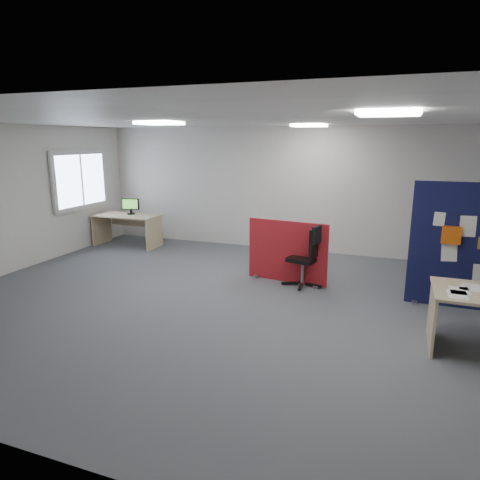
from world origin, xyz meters
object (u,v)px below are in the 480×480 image
(second_desk, at_px, (128,222))
(monitor_second, at_px, (131,206))
(office_chair, at_px, (309,252))
(red_divider, at_px, (287,252))

(second_desk, bearing_deg, monitor_second, 54.23)
(second_desk, height_order, office_chair, office_chair)
(monitor_second, bearing_deg, red_divider, -31.50)
(second_desk, xyz_separation_m, monitor_second, (0.05, 0.07, 0.39))
(second_desk, relative_size, monitor_second, 3.78)
(red_divider, height_order, second_desk, red_divider)
(red_divider, relative_size, second_desk, 0.95)
(red_divider, distance_m, office_chair, 0.43)
(second_desk, bearing_deg, red_divider, -17.22)
(second_desk, distance_m, monitor_second, 0.40)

